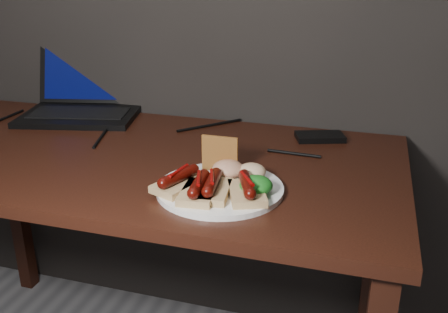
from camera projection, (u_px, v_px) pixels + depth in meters
desk at (131, 184)px, 1.34m from camera, size 1.40×0.70×0.75m
laptop at (84, 97)px, 1.63m from camera, size 0.42×0.40×0.25m
hard_drive at (320, 137)px, 1.40m from camera, size 0.15×0.11×0.02m
desk_cables at (138, 131)px, 1.46m from camera, size 1.01×0.36×0.01m
plate at (220, 189)px, 1.08m from camera, size 0.28×0.28×0.01m
bread_sausage_left at (179, 181)px, 1.06m from camera, size 0.11×0.13×0.04m
bread_sausage_center at (212, 187)px, 1.03m from camera, size 0.08×0.12×0.04m
bread_sausage_right at (247, 189)px, 1.03m from camera, size 0.11×0.13×0.04m
bread_sausage_extra at (199, 189)px, 1.03m from camera, size 0.08×0.12×0.04m
crispbread at (220, 154)px, 1.14m from camera, size 0.08×0.01×0.08m
salad_greens at (256, 185)px, 1.04m from camera, size 0.07×0.07×0.04m
salsa_mound at (228, 169)px, 1.12m from camera, size 0.07×0.07×0.04m
coleslaw_mound at (252, 172)px, 1.11m from camera, size 0.06×0.06×0.04m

